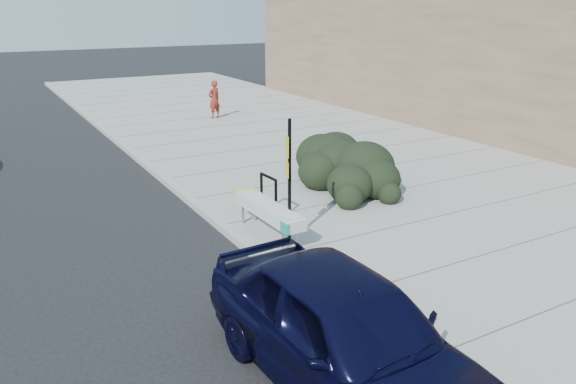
# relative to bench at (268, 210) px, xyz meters

# --- Properties ---
(ground) EXTENTS (120.00, 120.00, 0.00)m
(ground) POSITION_rel_bench_xyz_m (-0.60, -1.00, -0.70)
(ground) COLOR black
(ground) RESTS_ON ground
(sidewalk_near) EXTENTS (11.20, 50.00, 0.15)m
(sidewalk_near) POSITION_rel_bench_xyz_m (5.00, 4.00, -0.63)
(sidewalk_near) COLOR gray
(sidewalk_near) RESTS_ON ground
(curb_near) EXTENTS (0.22, 50.00, 0.17)m
(curb_near) POSITION_rel_bench_xyz_m (-0.60, 4.00, -0.62)
(curb_near) COLOR #9E9E99
(curb_near) RESTS_ON ground
(bench) EXTENTS (0.52, 2.35, 0.70)m
(bench) POSITION_rel_bench_xyz_m (0.00, 0.00, 0.00)
(bench) COLOR gray
(bench) RESTS_ON sidewalk_near
(bike_rack) EXTENTS (0.10, 0.70, 1.01)m
(bike_rack) POSITION_rel_bench_xyz_m (0.48, 0.89, 0.06)
(bike_rack) COLOR black
(bike_rack) RESTS_ON sidewalk_near
(sign_post) EXTENTS (0.15, 0.29, 2.58)m
(sign_post) POSITION_rel_bench_xyz_m (0.19, -0.54, 0.91)
(sign_post) COLOR black
(sign_post) RESTS_ON sidewalk_near
(hedge) EXTENTS (2.08, 3.96, 1.46)m
(hedge) POSITION_rel_bench_xyz_m (3.36, 2.18, 0.18)
(hedge) COLOR black
(hedge) RESTS_ON sidewalk_near
(sedan_navy) EXTENTS (2.17, 4.94, 1.65)m
(sedan_navy) POSITION_rel_bench_xyz_m (-1.40, -4.78, 0.12)
(sedan_navy) COLOR black
(sedan_navy) RESTS_ON ground
(pedestrian) EXTENTS (0.68, 0.56, 1.61)m
(pedestrian) POSITION_rel_bench_xyz_m (4.07, 12.64, 0.25)
(pedestrian) COLOR maroon
(pedestrian) RESTS_ON sidewalk_near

